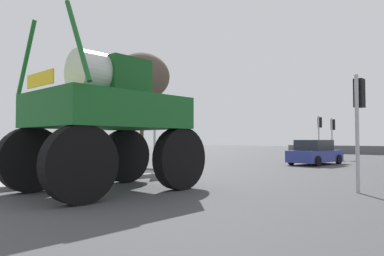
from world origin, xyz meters
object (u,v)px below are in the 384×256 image
(sedan_ahead, at_px, (315,153))
(traffic_signal_near_right, at_px, (359,107))
(traffic_signal_near_left, at_px, (157,122))
(traffic_signal_far_left, at_px, (320,128))
(bare_tree_left, at_px, (142,77))
(oversize_sprayer, at_px, (108,118))
(traffic_signal_far_right, at_px, (333,129))

(sedan_ahead, xyz_separation_m, traffic_signal_near_right, (6.10, -10.01, 1.77))
(traffic_signal_near_left, bearing_deg, traffic_signal_far_left, 89.31)
(traffic_signal_near_left, relative_size, traffic_signal_far_left, 0.94)
(sedan_ahead, height_order, bare_tree_left, bare_tree_left)
(oversize_sprayer, distance_m, sedan_ahead, 15.10)
(sedan_ahead, height_order, traffic_signal_far_right, traffic_signal_far_right)
(traffic_signal_near_left, bearing_deg, traffic_signal_far_right, 85.68)
(oversize_sprayer, height_order, sedan_ahead, oversize_sprayer)
(traffic_signal_near_right, distance_m, traffic_signal_far_left, 19.19)
(sedan_ahead, height_order, traffic_signal_near_left, traffic_signal_near_left)
(bare_tree_left, bearing_deg, traffic_signal_far_left, 66.85)
(traffic_signal_far_left, xyz_separation_m, bare_tree_left, (-5.83, -13.63, 3.14))
(sedan_ahead, xyz_separation_m, traffic_signal_near_left, (-3.07, -10.01, 1.65))
(oversize_sprayer, relative_size, sedan_ahead, 1.28)
(traffic_signal_near_right, bearing_deg, traffic_signal_far_left, 117.85)
(sedan_ahead, distance_m, traffic_signal_near_right, 11.85)
(traffic_signal_near_left, distance_m, traffic_signal_near_right, 9.17)
(traffic_signal_near_right, xyz_separation_m, traffic_signal_far_left, (-8.97, 16.97, 0.05))
(traffic_signal_far_left, height_order, bare_tree_left, bare_tree_left)
(oversize_sprayer, bearing_deg, traffic_signal_far_left, 7.08)
(traffic_signal_far_left, height_order, traffic_signal_far_right, traffic_signal_far_left)
(traffic_signal_near_left, bearing_deg, oversize_sprayer, -53.28)
(oversize_sprayer, height_order, traffic_signal_near_right, oversize_sprayer)
(traffic_signal_far_left, bearing_deg, bare_tree_left, -113.15)
(traffic_signal_far_right, bearing_deg, traffic_signal_near_left, -94.32)
(traffic_signal_far_left, bearing_deg, sedan_ahead, -67.58)
(sedan_ahead, distance_m, traffic_signal_near_left, 10.60)
(traffic_signal_near_right, bearing_deg, oversize_sprayer, -137.33)
(traffic_signal_near_right, relative_size, traffic_signal_far_right, 1.05)
(oversize_sprayer, distance_m, bare_tree_left, 13.02)
(sedan_ahead, xyz_separation_m, traffic_signal_far_left, (-2.87, 6.96, 1.82))
(traffic_signal_far_right, bearing_deg, traffic_signal_far_left, -179.80)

